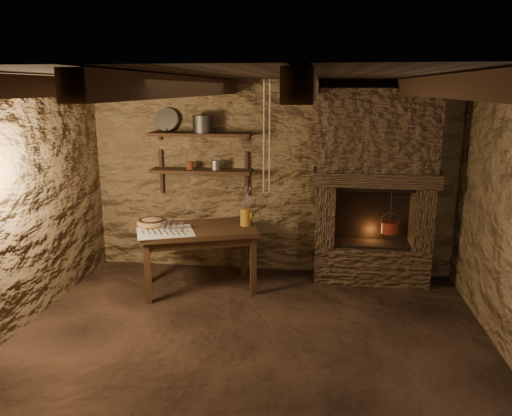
# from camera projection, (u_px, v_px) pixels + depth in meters

# --- Properties ---
(floor) EXTENTS (4.50, 4.50, 0.00)m
(floor) POSITION_uv_depth(u_px,v_px,m) (248.00, 345.00, 4.59)
(floor) COLOR black
(floor) RESTS_ON ground
(back_wall) EXTENTS (4.50, 0.04, 2.40)m
(back_wall) POSITION_uv_depth(u_px,v_px,m) (271.00, 178.00, 6.23)
(back_wall) COLOR brown
(back_wall) RESTS_ON floor
(front_wall) EXTENTS (4.50, 0.04, 2.40)m
(front_wall) POSITION_uv_depth(u_px,v_px,m) (187.00, 325.00, 2.38)
(front_wall) COLOR brown
(front_wall) RESTS_ON floor
(left_wall) EXTENTS (0.04, 4.00, 2.40)m
(left_wall) POSITION_uv_depth(u_px,v_px,m) (6.00, 211.00, 4.59)
(left_wall) COLOR brown
(left_wall) RESTS_ON floor
(ceiling) EXTENTS (4.50, 4.00, 0.04)m
(ceiling) POSITION_uv_depth(u_px,v_px,m) (247.00, 75.00, 4.03)
(ceiling) COLOR black
(ceiling) RESTS_ON back_wall
(beam_far_left) EXTENTS (0.14, 3.95, 0.16)m
(beam_far_left) POSITION_uv_depth(u_px,v_px,m) (72.00, 87.00, 4.23)
(beam_far_left) COLOR black
(beam_far_left) RESTS_ON ceiling
(beam_mid_left) EXTENTS (0.14, 3.95, 0.16)m
(beam_mid_left) POSITION_uv_depth(u_px,v_px,m) (187.00, 87.00, 4.11)
(beam_mid_left) COLOR black
(beam_mid_left) RESTS_ON ceiling
(beam_mid_right) EXTENTS (0.14, 3.95, 0.16)m
(beam_mid_right) POSITION_uv_depth(u_px,v_px,m) (309.00, 87.00, 3.98)
(beam_mid_right) COLOR black
(beam_mid_right) RESTS_ON ceiling
(beam_far_right) EXTENTS (0.14, 3.95, 0.16)m
(beam_far_right) POSITION_uv_depth(u_px,v_px,m) (438.00, 87.00, 3.86)
(beam_far_right) COLOR black
(beam_far_right) RESTS_ON ceiling
(shelf_lower) EXTENTS (1.25, 0.30, 0.04)m
(shelf_lower) POSITION_uv_depth(u_px,v_px,m) (201.00, 171.00, 6.16)
(shelf_lower) COLOR black
(shelf_lower) RESTS_ON back_wall
(shelf_upper) EXTENTS (1.25, 0.30, 0.04)m
(shelf_upper) POSITION_uv_depth(u_px,v_px,m) (200.00, 134.00, 6.06)
(shelf_upper) COLOR black
(shelf_upper) RESTS_ON back_wall
(hearth) EXTENTS (1.43, 0.51, 2.30)m
(hearth) POSITION_uv_depth(u_px,v_px,m) (375.00, 182.00, 5.85)
(hearth) COLOR #3B2B1D
(hearth) RESTS_ON floor
(work_table) EXTENTS (1.47, 1.13, 0.74)m
(work_table) POSITION_uv_depth(u_px,v_px,m) (199.00, 256.00, 5.79)
(work_table) COLOR #342112
(work_table) RESTS_ON floor
(linen_cloth) EXTENTS (0.75, 0.69, 0.01)m
(linen_cloth) POSITION_uv_depth(u_px,v_px,m) (165.00, 232.00, 5.52)
(linen_cloth) COLOR white
(linen_cloth) RESTS_ON work_table
(pewter_cutlery_row) EXTENTS (0.55, 0.38, 0.01)m
(pewter_cutlery_row) POSITION_uv_depth(u_px,v_px,m) (165.00, 232.00, 5.50)
(pewter_cutlery_row) COLOR gray
(pewter_cutlery_row) RESTS_ON linen_cloth
(drinking_glasses) EXTENTS (0.20, 0.06, 0.08)m
(drinking_glasses) POSITION_uv_depth(u_px,v_px,m) (170.00, 225.00, 5.62)
(drinking_glasses) COLOR white
(drinking_glasses) RESTS_ON linen_cloth
(stoneware_jug) EXTENTS (0.17, 0.17, 0.46)m
(stoneware_jug) POSITION_uv_depth(u_px,v_px,m) (246.00, 209.00, 5.75)
(stoneware_jug) COLOR #A87620
(stoneware_jug) RESTS_ON work_table
(wooden_bowl) EXTENTS (0.44, 0.44, 0.12)m
(wooden_bowl) POSITION_uv_depth(u_px,v_px,m) (152.00, 223.00, 5.74)
(wooden_bowl) COLOR #A17245
(wooden_bowl) RESTS_ON work_table
(iron_stockpot) EXTENTS (0.25, 0.25, 0.19)m
(iron_stockpot) POSITION_uv_depth(u_px,v_px,m) (203.00, 125.00, 6.03)
(iron_stockpot) COLOR #312E2B
(iron_stockpot) RESTS_ON shelf_upper
(tin_pan) EXTENTS (0.31, 0.17, 0.29)m
(tin_pan) POSITION_uv_depth(u_px,v_px,m) (167.00, 120.00, 6.17)
(tin_pan) COLOR gray
(tin_pan) RESTS_ON shelf_upper
(small_kettle) EXTENTS (0.19, 0.16, 0.18)m
(small_kettle) POSITION_uv_depth(u_px,v_px,m) (216.00, 165.00, 6.12)
(small_kettle) COLOR gray
(small_kettle) RESTS_ON shelf_lower
(rusty_tin) EXTENTS (0.09, 0.09, 0.09)m
(rusty_tin) POSITION_uv_depth(u_px,v_px,m) (190.00, 165.00, 6.16)
(rusty_tin) COLOR #542310
(rusty_tin) RESTS_ON shelf_lower
(red_pot) EXTENTS (0.22, 0.22, 0.54)m
(red_pot) POSITION_uv_depth(u_px,v_px,m) (390.00, 227.00, 5.90)
(red_pot) COLOR maroon
(red_pot) RESTS_ON hearth
(hanging_ropes) EXTENTS (0.08, 0.08, 1.20)m
(hanging_ropes) POSITION_uv_depth(u_px,v_px,m) (267.00, 137.00, 5.17)
(hanging_ropes) COLOR tan
(hanging_ropes) RESTS_ON ceiling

